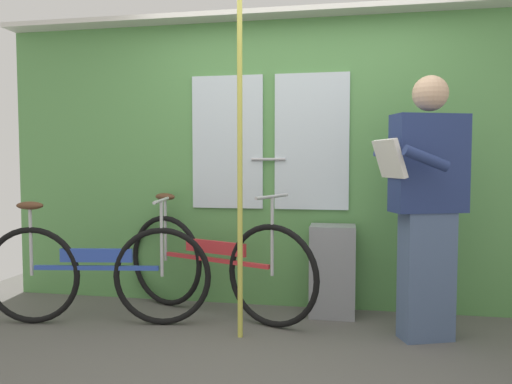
% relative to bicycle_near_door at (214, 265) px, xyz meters
% --- Properties ---
extents(ground_plane, '(5.99, 4.38, 0.04)m').
position_rel_bicycle_near_door_xyz_m(ground_plane, '(0.58, -1.01, -0.42)').
color(ground_plane, '#56544F').
extents(train_door_wall, '(4.99, 0.28, 2.39)m').
position_rel_bicycle_near_door_xyz_m(train_door_wall, '(0.57, 0.37, 0.85)').
color(train_door_wall, '#56934C').
rests_on(train_door_wall, ground_plane).
extents(bicycle_near_door, '(1.67, 0.75, 0.97)m').
position_rel_bicycle_near_door_xyz_m(bicycle_near_door, '(0.00, 0.00, 0.00)').
color(bicycle_near_door, black).
rests_on(bicycle_near_door, ground_plane).
extents(bicycle_leaning_behind, '(1.69, 0.44, 0.93)m').
position_rel_bicycle_near_door_xyz_m(bicycle_leaning_behind, '(-0.81, -0.37, -0.02)').
color(bicycle_leaning_behind, black).
rests_on(bicycle_leaning_behind, ground_plane).
extents(passenger_reading_newspaper, '(0.64, 0.58, 1.77)m').
position_rel_bicycle_near_door_xyz_m(passenger_reading_newspaper, '(1.54, -0.26, 0.54)').
color(passenger_reading_newspaper, slate).
rests_on(passenger_reading_newspaper, ground_plane).
extents(trash_bin_by_wall, '(0.35, 0.28, 0.71)m').
position_rel_bicycle_near_door_xyz_m(trash_bin_by_wall, '(0.91, 0.16, -0.04)').
color(trash_bin_by_wall, gray).
rests_on(trash_bin_by_wall, ground_plane).
extents(handrail_pole, '(0.04, 0.04, 2.35)m').
position_rel_bicycle_near_door_xyz_m(handrail_pole, '(0.30, -0.44, 0.78)').
color(handrail_pole, '#C6C14C').
rests_on(handrail_pole, ground_plane).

